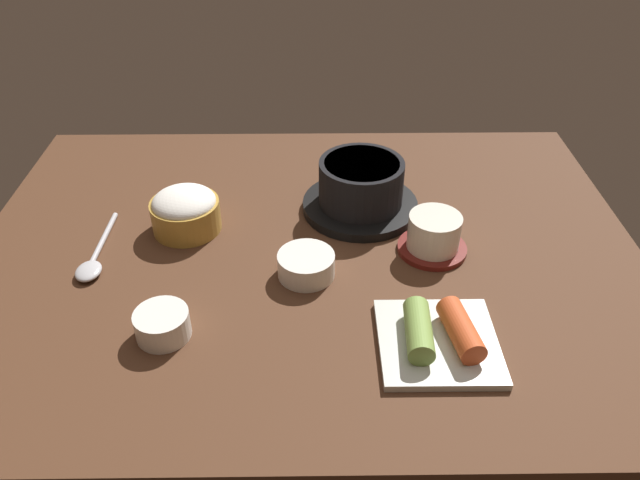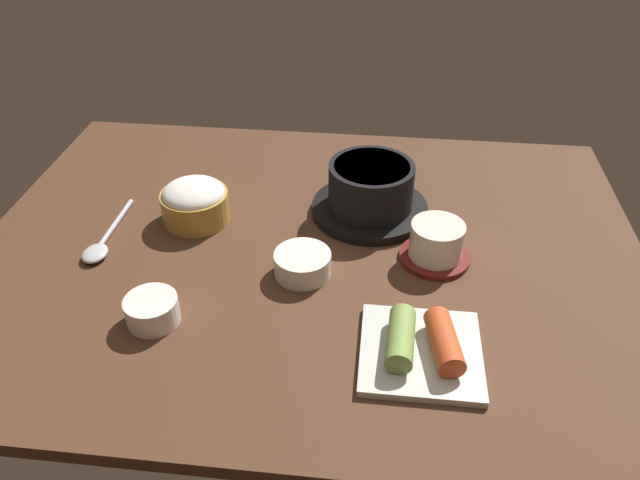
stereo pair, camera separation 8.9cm
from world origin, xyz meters
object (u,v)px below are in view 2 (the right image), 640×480
(kimchi_plate, at_px, (421,346))
(side_bowl_near, at_px, (152,310))
(banchan_cup_center, at_px, (303,263))
(spoon, at_px, (101,245))
(tea_cup_with_saucer, at_px, (436,243))
(rice_bowl, at_px, (195,202))
(stone_pot, at_px, (371,191))

(kimchi_plate, height_order, side_bowl_near, kimchi_plate)
(side_bowl_near, bearing_deg, banchan_cup_center, 33.19)
(kimchi_plate, bearing_deg, spoon, 160.75)
(tea_cup_with_saucer, bearing_deg, banchan_cup_center, -163.79)
(rice_bowl, xyz_separation_m, tea_cup_with_saucer, (0.37, -0.06, -0.00))
(rice_bowl, relative_size, banchan_cup_center, 1.31)
(kimchi_plate, distance_m, spoon, 0.50)
(banchan_cup_center, relative_size, side_bowl_near, 1.17)
(banchan_cup_center, xyz_separation_m, spoon, (-0.31, 0.03, -0.01))
(stone_pot, distance_m, spoon, 0.42)
(tea_cup_with_saucer, bearing_deg, stone_pot, 131.93)
(stone_pot, height_order, rice_bowl, stone_pot)
(kimchi_plate, bearing_deg, rice_bowl, 143.89)
(kimchi_plate, bearing_deg, banchan_cup_center, 139.48)
(tea_cup_with_saucer, xyz_separation_m, kimchi_plate, (-0.02, -0.19, -0.01))
(stone_pot, relative_size, spoon, 1.09)
(kimchi_plate, bearing_deg, tea_cup_with_saucer, 83.05)
(stone_pot, bearing_deg, tea_cup_with_saucer, -48.07)
(tea_cup_with_saucer, height_order, kimchi_plate, tea_cup_with_saucer)
(banchan_cup_center, height_order, side_bowl_near, side_bowl_near)
(rice_bowl, distance_m, side_bowl_near, 0.23)
(stone_pot, bearing_deg, kimchi_plate, -75.92)
(banchan_cup_center, height_order, spoon, banchan_cup_center)
(tea_cup_with_saucer, bearing_deg, rice_bowl, 170.68)
(tea_cup_with_saucer, height_order, side_bowl_near, tea_cup_with_saucer)
(side_bowl_near, xyz_separation_m, spoon, (-0.13, 0.14, -0.01))
(rice_bowl, height_order, tea_cup_with_saucer, rice_bowl)
(tea_cup_with_saucer, height_order, spoon, tea_cup_with_saucer)
(stone_pot, distance_m, banchan_cup_center, 0.19)
(banchan_cup_center, bearing_deg, spoon, 175.34)
(kimchi_plate, bearing_deg, stone_pot, 104.08)
(stone_pot, relative_size, tea_cup_with_saucer, 1.82)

